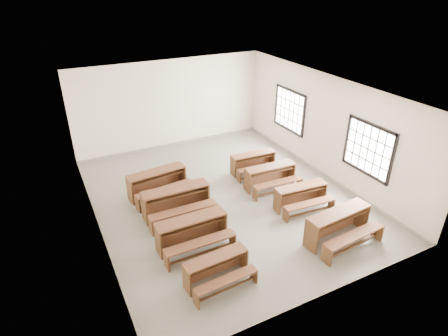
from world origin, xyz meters
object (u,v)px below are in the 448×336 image
desk_set_1 (192,231)px  desk_set_7 (254,162)px  desk_set_4 (339,224)px  desk_set_0 (217,268)px  desk_set_2 (177,200)px  desk_set_3 (158,181)px  desk_set_5 (301,195)px  desk_set_6 (271,175)px

desk_set_1 → desk_set_7: size_ratio=1.13×
desk_set_4 → desk_set_0: bearing=174.3°
desk_set_2 → desk_set_3: bearing=96.4°
desk_set_3 → desk_set_2: bearing=-90.9°
desk_set_5 → desk_set_2: bearing=163.7°
desk_set_3 → desk_set_4: bearing=-57.6°
desk_set_2 → desk_set_6: 3.04m
desk_set_2 → desk_set_4: (3.12, -2.76, -0.01)m
desk_set_6 → desk_set_7: size_ratio=1.07×
desk_set_1 → desk_set_4: 3.53m
desk_set_7 → desk_set_4: bearing=-86.2°
desk_set_1 → desk_set_7: bearing=38.2°
desk_set_6 → desk_set_3: bearing=163.3°
desk_set_1 → desk_set_2: bearing=84.3°
desk_set_5 → desk_set_3: bearing=148.2°
desk_set_0 → desk_set_3: bearing=86.7°
desk_set_4 → desk_set_7: bearing=86.1°
desk_set_0 → desk_set_2: (0.12, 2.69, 0.10)m
desk_set_6 → desk_set_7: bearing=90.5°
desk_set_2 → desk_set_5: size_ratio=1.16×
desk_set_4 → desk_set_7: (-0.04, 3.94, -0.07)m
desk_set_4 → desk_set_2: bearing=134.1°
desk_set_0 → desk_set_4: desk_set_4 is taller
desk_set_5 → desk_set_0: bearing=-151.4°
desk_set_2 → desk_set_5: desk_set_2 is taller
desk_set_2 → desk_set_7: size_ratio=1.19×
desk_set_5 → desk_set_7: 2.39m
desk_set_0 → desk_set_1: bearing=86.8°
desk_set_0 → desk_set_6: 4.22m
desk_set_3 → desk_set_4: 5.14m
desk_set_5 → desk_set_6: 1.32m
desk_set_4 → desk_set_7: desk_set_4 is taller
desk_set_2 → desk_set_7: (3.08, 1.18, -0.08)m
desk_set_1 → desk_set_7: 4.11m
desk_set_1 → desk_set_3: desk_set_3 is taller
desk_set_4 → desk_set_1: bearing=152.6°
desk_set_1 → desk_set_2: desk_set_2 is taller
desk_set_0 → desk_set_7: bearing=47.0°
desk_set_7 → desk_set_6: bearing=-89.0°
desk_set_0 → desk_set_7: desk_set_7 is taller
desk_set_1 → desk_set_3: bearing=89.6°
desk_set_2 → desk_set_5: 3.41m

